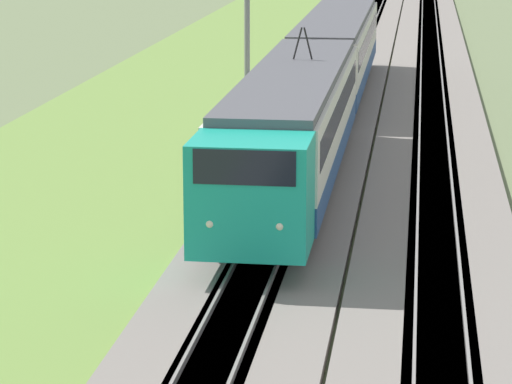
# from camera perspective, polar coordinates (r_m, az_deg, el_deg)

# --- Properties ---
(ballast_main) EXTENTS (240.00, 4.40, 0.30)m
(ballast_main) POSITION_cam_1_polar(r_m,az_deg,el_deg) (50.92, 3.22, 3.33)
(ballast_main) COLOR gray
(ballast_main) RESTS_ON ground
(ballast_adjacent) EXTENTS (240.00, 4.40, 0.30)m
(ballast_adjacent) POSITION_cam_1_polar(r_m,az_deg,el_deg) (50.77, 8.31, 3.18)
(ballast_adjacent) COLOR gray
(ballast_adjacent) RESTS_ON ground
(track_main) EXTENTS (240.00, 1.57, 0.45)m
(track_main) POSITION_cam_1_polar(r_m,az_deg,el_deg) (50.92, 3.22, 3.34)
(track_main) COLOR #4C4238
(track_main) RESTS_ON ground
(track_adjacent) EXTENTS (240.00, 1.57, 0.45)m
(track_adjacent) POSITION_cam_1_polar(r_m,az_deg,el_deg) (50.77, 8.31, 3.19)
(track_adjacent) COLOR #4C4238
(track_adjacent) RESTS_ON ground
(grass_verge) EXTENTS (240.00, 12.95, 0.12)m
(grass_verge) POSITION_cam_1_polar(r_m,az_deg,el_deg) (51.86, -4.07, 3.40)
(grass_verge) COLOR olive
(grass_verge) RESTS_ON ground
(passenger_train) EXTENTS (40.19, 2.99, 5.08)m
(passenger_train) POSITION_cam_1_polar(r_m,az_deg,el_deg) (47.70, 2.98, 5.35)
(passenger_train) COLOR #19A88E
(passenger_train) RESTS_ON ground
(catenary_mast_mid) EXTENTS (0.22, 2.56, 7.85)m
(catenary_mast_mid) POSITION_cam_1_polar(r_m,az_deg,el_deg) (48.07, -0.35, 7.45)
(catenary_mast_mid) COLOR slate
(catenary_mast_mid) RESTS_ON ground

